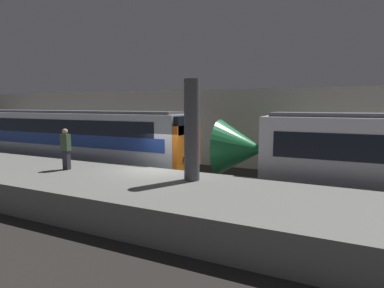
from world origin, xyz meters
The scene contains 6 objects.
ground_plane centered at (0.00, 0.00, 0.00)m, with size 120.00×120.00×0.00m, color #282623.
platform centered at (0.00, -2.34, 0.55)m, with size 40.00×4.68×1.10m.
station_rear_barrier centered at (0.00, 6.65, 2.42)m, with size 50.00×0.15×4.85m.
support_pillar_near centered at (2.28, -1.32, 2.95)m, with size 0.57×0.57×3.70m.
train_boxy centered at (-9.47, 2.46, 1.81)m, with size 19.92×2.91×3.54m.
person_waiting centered at (-3.40, -1.91, 2.05)m, with size 0.38×0.24×1.78m.
Camera 1 is at (6.82, -11.22, 3.88)m, focal length 28.00 mm.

